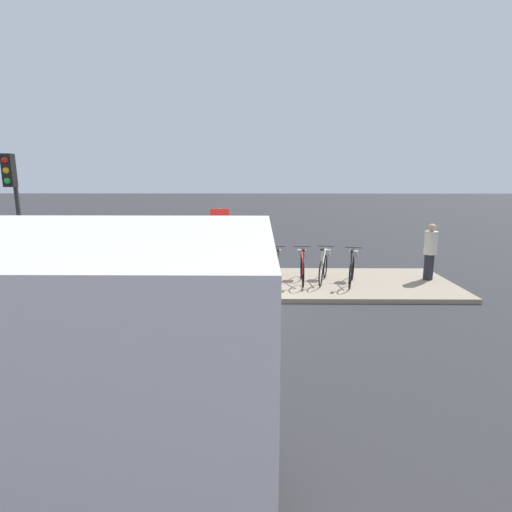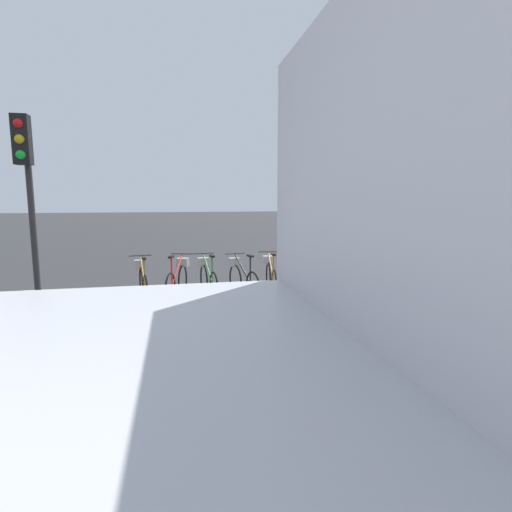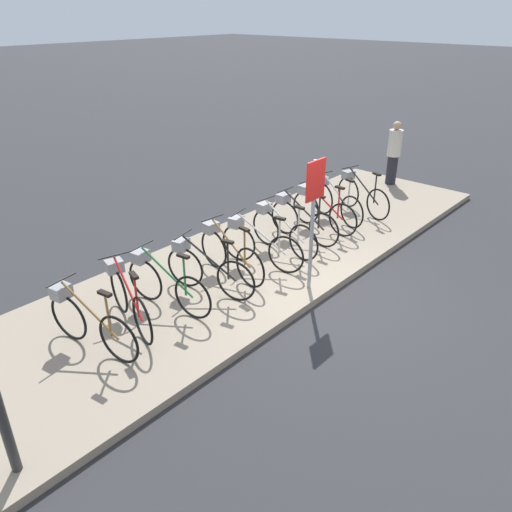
{
  "view_description": "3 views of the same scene",
  "coord_description": "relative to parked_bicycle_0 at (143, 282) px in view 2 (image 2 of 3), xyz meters",
  "views": [
    {
      "loc": [
        0.87,
        -9.12,
        3.0
      ],
      "look_at": [
        0.76,
        1.2,
        0.92
      ],
      "focal_mm": 28.0,
      "sensor_mm": 36.0,
      "label": 1
    },
    {
      "loc": [
        -2.64,
        -6.69,
        2.24
      ],
      "look_at": [
        -1.04,
        1.22,
        1.07
      ],
      "focal_mm": 28.0,
      "sensor_mm": 36.0,
      "label": 2
    },
    {
      "loc": [
        -5.93,
        -3.72,
        4.23
      ],
      "look_at": [
        -1.12,
        0.54,
        0.99
      ],
      "focal_mm": 35.0,
      "sensor_mm": 36.0,
      "label": 3
    }
  ],
  "objects": [
    {
      "name": "parked_bicycle_1",
      "position": [
        0.7,
        0.1,
        0.0
      ],
      "size": [
        0.59,
        1.58,
        1.0
      ],
      "color": "black",
      "rests_on": "sidewalk"
    },
    {
      "name": "parked_bicycle_10",
      "position": [
        6.69,
        -0.09,
        0.0
      ],
      "size": [
        0.61,
        1.57,
        1.0
      ],
      "color": "black",
      "rests_on": "sidewalk"
    },
    {
      "name": "parked_bicycle_0",
      "position": [
        0.0,
        0.0,
        0.0
      ],
      "size": [
        0.46,
        1.61,
        1.0
      ],
      "color": "black",
      "rests_on": "sidewalk"
    },
    {
      "name": "parked_bicycle_6",
      "position": [
        4.0,
        -0.02,
        0.0
      ],
      "size": [
        0.46,
        1.62,
        1.0
      ],
      "color": "black",
      "rests_on": "sidewalk"
    },
    {
      "name": "parked_bicycle_7",
      "position": [
        4.66,
        0.03,
        0.0
      ],
      "size": [
        0.46,
        1.63,
        1.0
      ],
      "color": "black",
      "rests_on": "sidewalk"
    },
    {
      "name": "sidewalk",
      "position": [
        3.33,
        0.08,
        -0.5
      ],
      "size": [
        12.3,
        3.24,
        0.12
      ],
      "color": "gray",
      "rests_on": "ground_plane"
    },
    {
      "name": "parked_bicycle_2",
      "position": [
        1.32,
        0.06,
        0.0
      ],
      "size": [
        0.46,
        1.61,
        1.0
      ],
      "color": "black",
      "rests_on": "sidewalk"
    },
    {
      "name": "pedestrian",
      "position": [
        8.94,
        0.33,
        0.39
      ],
      "size": [
        0.34,
        0.34,
        1.58
      ],
      "color": "#23232D",
      "rests_on": "sidewalk"
    },
    {
      "name": "sign_post",
      "position": [
        3.23,
        -1.25,
        1.01
      ],
      "size": [
        0.44,
        0.07,
        2.12
      ],
      "color": "#99999E",
      "rests_on": "sidewalk"
    },
    {
      "name": "parked_bicycle_3",
      "position": [
        2.03,
        -0.08,
        0.0
      ],
      "size": [
        0.54,
        1.59,
        1.0
      ],
      "color": "black",
      "rests_on": "sidewalk"
    },
    {
      "name": "ground_plane",
      "position": [
        3.33,
        -1.54,
        -0.56
      ],
      "size": [
        120.0,
        120.0,
        0.0
      ],
      "primitive_type": "plane",
      "color": "#2D2D30"
    },
    {
      "name": "parked_bicycle_4",
      "position": [
        2.68,
        0.06,
        0.0
      ],
      "size": [
        0.46,
        1.62,
        1.0
      ],
      "color": "black",
      "rests_on": "sidewalk"
    },
    {
      "name": "parked_bicycle_8",
      "position": [
        5.35,
        0.03,
        0.0
      ],
      "size": [
        0.46,
        1.63,
        1.0
      ],
      "color": "black",
      "rests_on": "sidewalk"
    },
    {
      "name": "traffic_light",
      "position": [
        -1.58,
        -1.3,
        1.99
      ],
      "size": [
        0.24,
        0.4,
        3.38
      ],
      "color": "#2D2D2D",
      "rests_on": "sidewalk"
    },
    {
      "name": "parked_bicycle_5",
      "position": [
        3.26,
        -0.09,
        0.0
      ],
      "size": [
        0.49,
        1.6,
        1.0
      ],
      "color": "black",
      "rests_on": "sidewalk"
    },
    {
      "name": "parked_bicycle_9",
      "position": [
        5.95,
        0.1,
        0.0
      ],
      "size": [
        0.6,
        1.57,
        1.0
      ],
      "color": "black",
      "rests_on": "sidewalk"
    }
  ]
}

